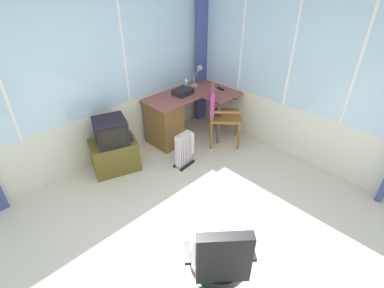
{
  "coord_description": "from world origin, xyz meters",
  "views": [
    {
      "loc": [
        -1.46,
        -1.48,
        2.71
      ],
      "look_at": [
        0.8,
        0.79,
        0.63
      ],
      "focal_mm": 27.59,
      "sensor_mm": 36.0,
      "label": 1
    }
  ],
  "objects_px": {
    "tv_remote": "(220,89)",
    "paper_tray": "(183,92)",
    "wooden_armchair": "(218,109)",
    "spray_bottle": "(186,84)",
    "desk": "(168,120)",
    "desk_lamp": "(199,72)",
    "office_chair": "(220,261)",
    "space_heater": "(185,149)",
    "tv_on_stand": "(114,148)"
  },
  "relations": [
    {
      "from": "tv_remote",
      "to": "space_heater",
      "type": "relative_size",
      "value": 0.28
    },
    {
      "from": "spray_bottle",
      "to": "wooden_armchair",
      "type": "relative_size",
      "value": 0.22
    },
    {
      "from": "tv_remote",
      "to": "paper_tray",
      "type": "bearing_deg",
      "value": 164.14
    },
    {
      "from": "spray_bottle",
      "to": "office_chair",
      "type": "xyz_separation_m",
      "value": [
        -2.0,
        -2.49,
        -0.28
      ]
    },
    {
      "from": "desk",
      "to": "office_chair",
      "type": "distance_m",
      "value": 2.82
    },
    {
      "from": "office_chair",
      "to": "tv_on_stand",
      "type": "xyz_separation_m",
      "value": [
        0.45,
        2.38,
        -0.22
      ]
    },
    {
      "from": "spray_bottle",
      "to": "wooden_armchair",
      "type": "xyz_separation_m",
      "value": [
        0.06,
        -0.66,
        -0.24
      ]
    },
    {
      "from": "desk_lamp",
      "to": "wooden_armchair",
      "type": "height_order",
      "value": "desk_lamp"
    },
    {
      "from": "office_chair",
      "to": "space_heater",
      "type": "bearing_deg",
      "value": 54.35
    },
    {
      "from": "wooden_armchair",
      "to": "office_chair",
      "type": "bearing_deg",
      "value": -138.47
    },
    {
      "from": "desk",
      "to": "tv_on_stand",
      "type": "relative_size",
      "value": 1.71
    },
    {
      "from": "spray_bottle",
      "to": "paper_tray",
      "type": "bearing_deg",
      "value": -149.87
    },
    {
      "from": "paper_tray",
      "to": "tv_on_stand",
      "type": "bearing_deg",
      "value": -179.3
    },
    {
      "from": "desk",
      "to": "desk_lamp",
      "type": "bearing_deg",
      "value": 6.11
    },
    {
      "from": "spray_bottle",
      "to": "tv_on_stand",
      "type": "bearing_deg",
      "value": -175.9
    },
    {
      "from": "space_heater",
      "to": "tv_on_stand",
      "type": "bearing_deg",
      "value": 141.15
    },
    {
      "from": "wooden_armchair",
      "to": "office_chair",
      "type": "distance_m",
      "value": 2.76
    },
    {
      "from": "desk_lamp",
      "to": "wooden_armchair",
      "type": "bearing_deg",
      "value": -110.79
    },
    {
      "from": "desk",
      "to": "tv_remote",
      "type": "bearing_deg",
      "value": -16.87
    },
    {
      "from": "tv_remote",
      "to": "spray_bottle",
      "type": "height_order",
      "value": "spray_bottle"
    },
    {
      "from": "paper_tray",
      "to": "space_heater",
      "type": "bearing_deg",
      "value": -131.96
    },
    {
      "from": "space_heater",
      "to": "desk",
      "type": "bearing_deg",
      "value": 69.44
    },
    {
      "from": "paper_tray",
      "to": "tv_on_stand",
      "type": "distance_m",
      "value": 1.45
    },
    {
      "from": "tv_on_stand",
      "to": "spray_bottle",
      "type": "bearing_deg",
      "value": 4.1
    },
    {
      "from": "wooden_armchair",
      "to": "space_heater",
      "type": "bearing_deg",
      "value": -173.81
    },
    {
      "from": "wooden_armchair",
      "to": "office_chair",
      "type": "height_order",
      "value": "office_chair"
    },
    {
      "from": "tv_remote",
      "to": "office_chair",
      "type": "distance_m",
      "value": 3.23
    },
    {
      "from": "desk",
      "to": "wooden_armchair",
      "type": "relative_size",
      "value": 1.46
    },
    {
      "from": "office_chair",
      "to": "tv_on_stand",
      "type": "relative_size",
      "value": 1.24
    },
    {
      "from": "desk",
      "to": "paper_tray",
      "type": "relative_size",
      "value": 4.71
    },
    {
      "from": "space_heater",
      "to": "office_chair",
      "type": "bearing_deg",
      "value": -125.65
    },
    {
      "from": "spray_bottle",
      "to": "office_chair",
      "type": "relative_size",
      "value": 0.21
    },
    {
      "from": "space_heater",
      "to": "tv_remote",
      "type": "bearing_deg",
      "value": 17.05
    },
    {
      "from": "desk",
      "to": "space_heater",
      "type": "relative_size",
      "value": 2.61
    },
    {
      "from": "desk",
      "to": "paper_tray",
      "type": "height_order",
      "value": "paper_tray"
    },
    {
      "from": "office_chair",
      "to": "space_heater",
      "type": "xyz_separation_m",
      "value": [
        1.25,
        1.74,
        -0.31
      ]
    },
    {
      "from": "paper_tray",
      "to": "wooden_armchair",
      "type": "bearing_deg",
      "value": -68.45
    },
    {
      "from": "spray_bottle",
      "to": "office_chair",
      "type": "distance_m",
      "value": 3.21
    },
    {
      "from": "tv_remote",
      "to": "office_chair",
      "type": "height_order",
      "value": "office_chair"
    },
    {
      "from": "spray_bottle",
      "to": "office_chair",
      "type": "bearing_deg",
      "value": -128.77
    },
    {
      "from": "spray_bottle",
      "to": "paper_tray",
      "type": "height_order",
      "value": "spray_bottle"
    },
    {
      "from": "tv_remote",
      "to": "wooden_armchair",
      "type": "distance_m",
      "value": 0.49
    },
    {
      "from": "paper_tray",
      "to": "office_chair",
      "type": "bearing_deg",
      "value": -127.49
    },
    {
      "from": "tv_remote",
      "to": "paper_tray",
      "type": "distance_m",
      "value": 0.67
    },
    {
      "from": "desk_lamp",
      "to": "spray_bottle",
      "type": "bearing_deg",
      "value": 178.14
    },
    {
      "from": "wooden_armchair",
      "to": "paper_tray",
      "type": "bearing_deg",
      "value": 111.55
    },
    {
      "from": "paper_tray",
      "to": "tv_on_stand",
      "type": "xyz_separation_m",
      "value": [
        -1.39,
        -0.02,
        -0.44
      ]
    },
    {
      "from": "desk_lamp",
      "to": "tv_on_stand",
      "type": "relative_size",
      "value": 0.44
    },
    {
      "from": "paper_tray",
      "to": "wooden_armchair",
      "type": "distance_m",
      "value": 0.64
    },
    {
      "from": "desk_lamp",
      "to": "spray_bottle",
      "type": "height_order",
      "value": "desk_lamp"
    }
  ]
}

